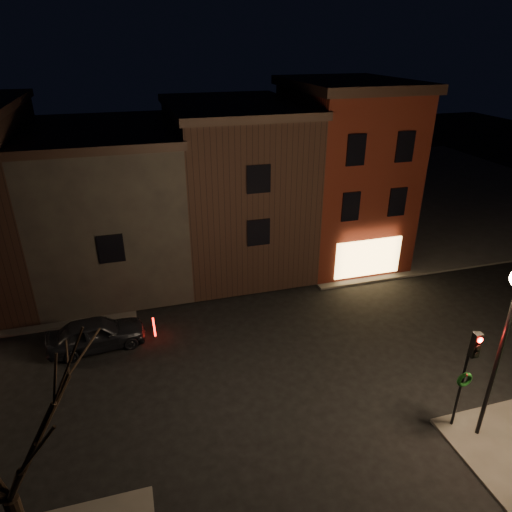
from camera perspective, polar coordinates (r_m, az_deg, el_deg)
The scene contains 8 objects.
ground at distance 20.32m, azimuth 0.55°, elevation -13.06°, with size 120.00×120.00×0.00m, color black.
sidewalk_far_right at distance 44.74m, azimuth 18.27°, elevation 7.90°, with size 30.00×30.00×0.12m, color #2D2B28.
corner_building at distance 28.63m, azimuth 10.77°, elevation 10.39°, with size 6.50×8.50×10.50m.
row_building_a at distance 27.55m, azimuth -2.67°, elevation 8.99°, with size 7.30×10.30×9.40m.
row_building_b at distance 27.05m, azimuth -17.84°, elevation 6.35°, with size 7.80×10.30×8.40m.
street_lamp_near at distance 16.02m, azimuth 29.32°, elevation -5.99°, with size 0.60×0.60×6.48m.
traffic_signal at distance 17.17m, azimuth 25.01°, elevation -12.37°, with size 0.58×0.38×4.05m.
parked_car_a at distance 21.94m, azimuth -19.32°, elevation -9.11°, with size 1.71×4.25×1.45m, color black.
Camera 1 is at (-4.56, -15.20, 12.69)m, focal length 32.00 mm.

